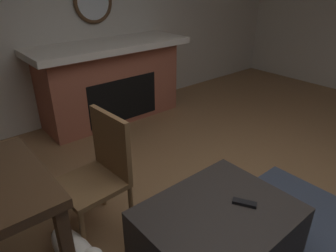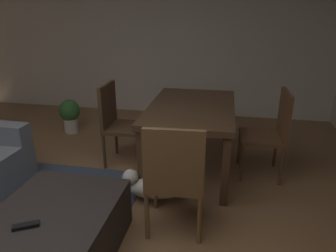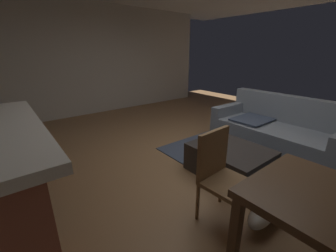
# 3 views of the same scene
# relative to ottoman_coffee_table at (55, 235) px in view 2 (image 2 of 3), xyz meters

# --- Properties ---
(wall_right_window_side) EXTENTS (0.12, 6.33, 2.83)m
(wall_right_window_side) POSITION_rel_ottoman_coffee_table_xyz_m (3.55, 0.09, 1.22)
(wall_right_window_side) COLOR white
(wall_right_window_side) RESTS_ON ground
(ottoman_coffee_table) EXTENTS (1.01, 0.80, 0.40)m
(ottoman_coffee_table) POSITION_rel_ottoman_coffee_table_xyz_m (0.00, 0.00, 0.00)
(ottoman_coffee_table) COLOR #2D2826
(ottoman_coffee_table) RESTS_ON ground
(tv_remote) EXTENTS (0.12, 0.16, 0.02)m
(tv_remote) POSITION_rel_ottoman_coffee_table_xyz_m (-0.18, 0.07, 0.21)
(tv_remote) COLOR black
(tv_remote) RESTS_ON ottoman_coffee_table
(dining_table) EXTENTS (1.43, 0.89, 0.74)m
(dining_table) POSITION_rel_ottoman_coffee_table_xyz_m (1.54, -0.77, 0.45)
(dining_table) COLOR #513823
(dining_table) RESTS_ON ground
(dining_chair_south) EXTENTS (0.45, 0.45, 0.93)m
(dining_chair_south) POSITION_rel_ottoman_coffee_table_xyz_m (1.55, -1.61, 0.32)
(dining_chair_south) COLOR brown
(dining_chair_south) RESTS_ON ground
(dining_chair_west) EXTENTS (0.47, 0.47, 0.93)m
(dining_chair_west) POSITION_rel_ottoman_coffee_table_xyz_m (0.44, -0.78, 0.32)
(dining_chair_west) COLOR brown
(dining_chair_west) RESTS_ON ground
(dining_chair_north) EXTENTS (0.44, 0.44, 0.93)m
(dining_chair_north) POSITION_rel_ottoman_coffee_table_xyz_m (1.54, 0.07, 0.32)
(dining_chair_north) COLOR #513823
(dining_chair_north) RESTS_ON ground
(potted_plant) EXTENTS (0.29, 0.29, 0.49)m
(potted_plant) POSITION_rel_ottoman_coffee_table_xyz_m (2.29, 1.07, 0.08)
(potted_plant) COLOR beige
(potted_plant) RESTS_ON ground
(small_dog) EXTENTS (0.25, 0.57, 0.28)m
(small_dog) POSITION_rel_ottoman_coffee_table_xyz_m (0.80, -0.51, -0.04)
(small_dog) COLOR silver
(small_dog) RESTS_ON ground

